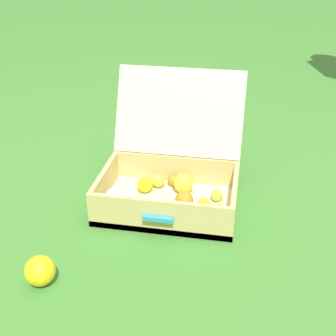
# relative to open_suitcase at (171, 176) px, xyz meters

# --- Properties ---
(ground_plane) EXTENTS (16.00, 16.00, 0.00)m
(ground_plane) POSITION_rel_open_suitcase_xyz_m (-0.03, -0.08, -0.11)
(ground_plane) COLOR #3D7A2D
(open_suitcase) EXTENTS (0.53, 0.55, 0.47)m
(open_suitcase) POSITION_rel_open_suitcase_xyz_m (0.00, 0.00, 0.00)
(open_suitcase) COLOR beige
(open_suitcase) RESTS_ON ground
(stray_ball_on_grass) EXTENTS (0.10, 0.10, 0.10)m
(stray_ball_on_grass) POSITION_rel_open_suitcase_xyz_m (-0.31, -0.55, -0.06)
(stray_ball_on_grass) COLOR yellow
(stray_ball_on_grass) RESTS_ON ground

